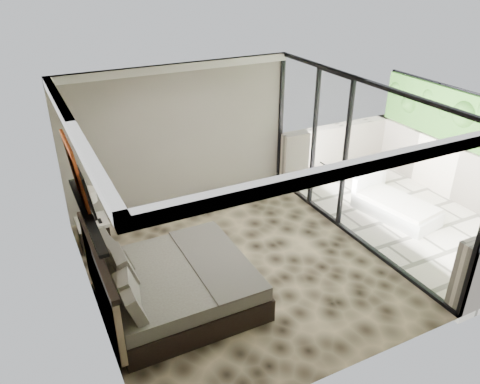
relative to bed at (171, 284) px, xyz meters
name	(u,v)px	position (x,y,z in m)	size (l,w,h in m)	color
floor	(238,265)	(1.25, 0.41, -0.35)	(5.00, 5.00, 0.00)	black
ceiling	(237,99)	(1.25, 0.41, 2.44)	(4.50, 5.00, 0.02)	silver
back_wall	(180,137)	(1.25, 2.90, 1.05)	(4.50, 0.02, 2.80)	gray
left_wall	(84,224)	(-0.99, 0.41, 1.05)	(0.02, 5.00, 2.80)	gray
glass_wall	(356,162)	(3.50, 0.41, 1.05)	(0.08, 5.00, 2.80)	white
terrace_slab	(409,217)	(5.00, 0.41, -0.41)	(3.00, 5.00, 0.12)	beige
parapet_far	(464,175)	(6.35, 0.41, 0.20)	(0.30, 5.00, 1.10)	beige
foliage_hedge	(476,123)	(6.35, 0.41, 1.30)	(0.36, 4.60, 1.10)	#316E22
picture_ledge	(86,213)	(-0.93, 0.51, 1.15)	(0.12, 2.20, 0.05)	black
bed	(171,284)	(0.00, 0.00, 0.00)	(2.13, 2.06, 1.18)	black
nightstand	(94,234)	(-0.70, 2.02, -0.09)	(0.51, 0.51, 0.51)	black
table_lamp	(88,201)	(-0.71, 2.04, 0.54)	(0.32, 0.32, 0.58)	black
abstract_canvas	(75,171)	(-0.94, 0.85, 1.63)	(0.04, 0.90, 0.90)	#B64A0F
framed_print	(86,192)	(-0.89, 0.45, 1.48)	(0.03, 0.50, 0.60)	black
ottoman	(370,174)	(5.17, 1.81, -0.10)	(0.49, 0.49, 0.49)	silver
lounger	(394,206)	(4.69, 0.53, -0.15)	(1.05, 1.69, 0.62)	white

